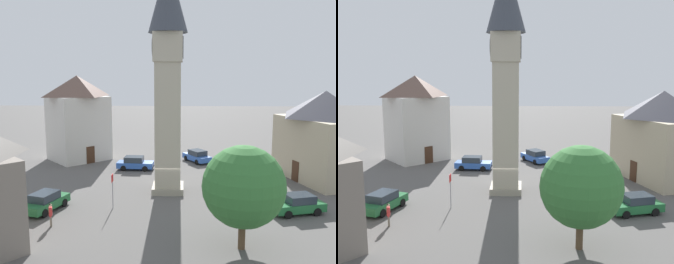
% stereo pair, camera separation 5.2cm
% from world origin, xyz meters
% --- Properties ---
extents(ground_plane, '(200.00, 200.00, 0.00)m').
position_xyz_m(ground_plane, '(0.00, 0.00, 0.00)').
color(ground_plane, '#565451').
extents(clock_tower, '(3.46, 3.46, 20.73)m').
position_xyz_m(clock_tower, '(0.00, 0.00, 12.13)').
color(clock_tower, gray).
rests_on(clock_tower, ground).
extents(car_blue_kerb, '(1.98, 4.21, 1.53)m').
position_xyz_m(car_blue_kerb, '(7.78, 4.09, 0.76)').
color(car_blue_kerb, '#2D5BB7').
rests_on(car_blue_kerb, ground).
extents(car_silver_kerb, '(4.44, 2.85, 1.53)m').
position_xyz_m(car_silver_kerb, '(-5.26, 9.49, 0.76)').
color(car_silver_kerb, '#236B38').
rests_on(car_silver_kerb, ground).
extents(car_red_corner, '(4.40, 3.61, 1.53)m').
position_xyz_m(car_red_corner, '(11.81, -3.14, 0.76)').
color(car_red_corner, '#2D5BB7').
rests_on(car_red_corner, ground).
extents(car_white_side, '(2.70, 4.42, 1.53)m').
position_xyz_m(car_white_side, '(-5.07, -10.26, 0.76)').
color(car_white_side, '#236B38').
rests_on(car_white_side, ground).
extents(pedestrian, '(0.54, 0.32, 1.69)m').
position_xyz_m(pedestrian, '(-8.27, 7.97, 1.01)').
color(pedestrian, '#706656').
rests_on(pedestrian, ground).
extents(tree, '(5.03, 5.03, 6.49)m').
position_xyz_m(tree, '(-11.08, -4.99, 3.97)').
color(tree, brown).
rests_on(tree, ground).
extents(building_terrace_right, '(9.02, 9.05, 10.71)m').
position_xyz_m(building_terrace_right, '(12.73, 11.95, 5.45)').
color(building_terrace_right, beige).
rests_on(building_terrace_right, ground).
extents(building_corner_back, '(11.25, 8.93, 9.16)m').
position_xyz_m(building_corner_back, '(4.67, -15.71, 4.67)').
color(building_corner_back, tan).
rests_on(building_corner_back, ground).
extents(road_sign, '(0.60, 0.07, 2.80)m').
position_xyz_m(road_sign, '(-4.46, 4.29, 1.90)').
color(road_sign, gray).
rests_on(road_sign, ground).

